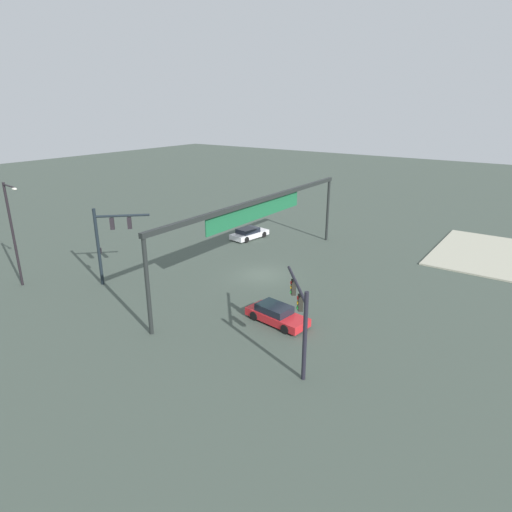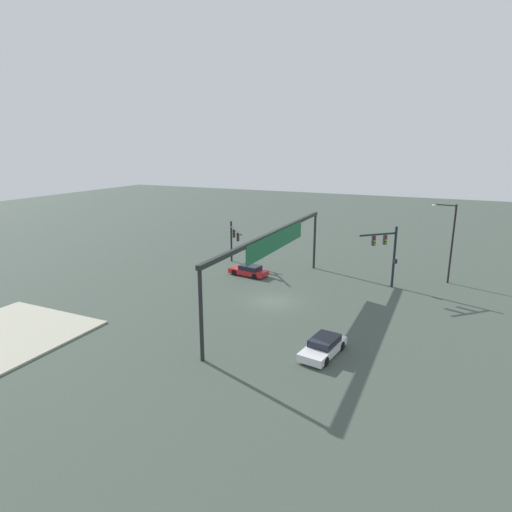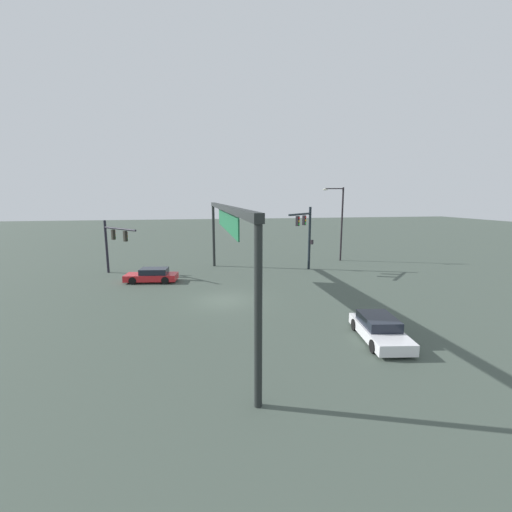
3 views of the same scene
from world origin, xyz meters
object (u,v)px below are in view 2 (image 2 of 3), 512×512
object	(u,v)px
traffic_signal_opposite_side	(234,237)
sedan_car_waiting_far	(249,271)
streetlamp_curved_arm	(450,238)
sedan_car_approaching	(323,347)
traffic_signal_near_corner	(388,249)

from	to	relation	value
traffic_signal_opposite_side	sedan_car_waiting_far	xyz separation A→B (m)	(3.60, 3.79, -2.86)
streetlamp_curved_arm	sedan_car_approaching	xyz separation A→B (m)	(21.42, -7.30, -4.31)
streetlamp_curved_arm	sedan_car_approaching	size ratio (longest dim) A/B	1.81
traffic_signal_near_corner	streetlamp_curved_arm	xyz separation A→B (m)	(-4.54, 5.61, 0.78)
streetlamp_curved_arm	traffic_signal_near_corner	bearing A→B (deg)	46.13
traffic_signal_near_corner	sedan_car_waiting_far	size ratio (longest dim) A/B	1.38
traffic_signal_opposite_side	sedan_car_waiting_far	distance (m)	5.96
traffic_signal_near_corner	traffic_signal_opposite_side	size ratio (longest dim) A/B	1.24
traffic_signal_near_corner	sedan_car_approaching	size ratio (longest dim) A/B	1.36
traffic_signal_opposite_side	sedan_car_approaching	bearing A→B (deg)	1.81
traffic_signal_near_corner	traffic_signal_opposite_side	bearing A→B (deg)	-48.82
traffic_signal_opposite_side	sedan_car_waiting_far	bearing A→B (deg)	5.95
traffic_signal_opposite_side	traffic_signal_near_corner	bearing A→B (deg)	44.62
traffic_signal_opposite_side	streetlamp_curved_arm	bearing A→B (deg)	56.49
traffic_signal_opposite_side	sedan_car_approaching	xyz separation A→B (m)	(18.44, 16.82, -2.86)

